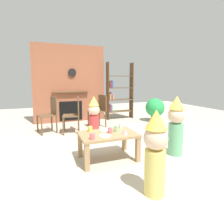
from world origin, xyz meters
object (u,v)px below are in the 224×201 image
(birthday_cake_slice, at_px, (125,131))
(child_in_pink, at_px, (176,124))
(paper_cup_far_right, at_px, (110,130))
(child_with_cone_hat, at_px, (155,150))
(dining_chair_middle, at_px, (75,113))
(bookshelf, at_px, (118,93))
(paper_plate_front, at_px, (106,130))
(paper_cup_near_left, at_px, (90,129))
(paper_cup_center, at_px, (121,126))
(dining_chair_left, at_px, (50,112))
(paper_plate_rear, at_px, (105,136))
(dining_chair_right, at_px, (100,109))
(child_by_the_chairs, at_px, (94,116))
(coffee_table, at_px, (108,138))
(paper_cup_far_left, at_px, (92,136))
(paper_cup_near_right, at_px, (116,129))
(potted_plant_tall, at_px, (155,108))

(birthday_cake_slice, distance_m, child_in_pink, 0.95)
(paper_cup_far_right, height_order, child_with_cone_hat, child_with_cone_hat)
(dining_chair_middle, bearing_deg, bookshelf, -136.18)
(paper_plate_front, bearing_deg, child_with_cone_hat, -81.86)
(bookshelf, distance_m, paper_cup_near_left, 3.14)
(paper_cup_center, height_order, paper_plate_front, paper_cup_center)
(dining_chair_left, bearing_deg, paper_plate_rear, 92.99)
(paper_plate_front, height_order, dining_chair_right, dining_chair_right)
(paper_plate_front, bearing_deg, paper_cup_near_left, 169.58)
(child_with_cone_hat, height_order, child_in_pink, child_in_pink)
(paper_plate_front, height_order, child_by_the_chairs, child_by_the_chairs)
(coffee_table, height_order, birthday_cake_slice, birthday_cake_slice)
(coffee_table, distance_m, paper_plate_front, 0.17)
(paper_cup_near_left, height_order, paper_cup_far_left, paper_cup_far_left)
(paper_plate_front, relative_size, paper_plate_rear, 1.11)
(paper_cup_near_right, bearing_deg, dining_chair_left, 117.20)
(paper_plate_rear, relative_size, dining_chair_left, 0.20)
(dining_chair_left, relative_size, dining_chair_right, 1.00)
(paper_cup_center, xyz_separation_m, paper_cup_far_left, (-0.64, -0.41, -0.00))
(dining_chair_middle, bearing_deg, potted_plant_tall, -163.14)
(bookshelf, bearing_deg, coffee_table, -115.69)
(coffee_table, distance_m, birthday_cake_slice, 0.30)
(child_by_the_chairs, relative_size, dining_chair_left, 1.06)
(coffee_table, xyz_separation_m, dining_chair_right, (0.49, 2.07, 0.14))
(paper_cup_center, bearing_deg, child_with_cone_hat, -95.48)
(dining_chair_right, distance_m, potted_plant_tall, 1.85)
(dining_chair_middle, bearing_deg, paper_cup_far_right, 109.01)
(paper_cup_near_right, xyz_separation_m, dining_chair_left, (-1.00, 1.95, 0.01))
(coffee_table, relative_size, paper_plate_front, 4.55)
(coffee_table, distance_m, child_with_cone_hat, 1.08)
(dining_chair_right, bearing_deg, child_with_cone_hat, 71.24)
(birthday_cake_slice, bearing_deg, paper_plate_front, 126.90)
(dining_chair_middle, bearing_deg, paper_plate_rear, 104.60)
(paper_cup_near_left, height_order, paper_cup_center, paper_cup_center)
(coffee_table, xyz_separation_m, paper_cup_near_right, (0.17, 0.04, 0.13))
(child_with_cone_hat, distance_m, dining_chair_middle, 2.81)
(child_by_the_chairs, distance_m, dining_chair_left, 1.21)
(paper_cup_near_left, xyz_separation_m, dining_chair_left, (-0.58, 1.79, 0.02))
(paper_cup_near_right, height_order, dining_chair_left, dining_chair_left)
(paper_plate_front, bearing_deg, paper_cup_far_right, -87.07)
(paper_cup_far_left, distance_m, paper_plate_rear, 0.24)
(paper_cup_near_right, relative_size, paper_cup_far_right, 1.08)
(child_in_pink, relative_size, child_by_the_chairs, 1.10)
(paper_cup_near_right, xyz_separation_m, potted_plant_tall, (2.17, 2.03, -0.07))
(bookshelf, bearing_deg, child_by_the_chairs, -127.85)
(coffee_table, bearing_deg, dining_chair_right, 76.70)
(paper_cup_far_left, xyz_separation_m, paper_cup_far_right, (0.35, 0.20, -0.00))
(paper_plate_rear, relative_size, dining_chair_right, 0.20)
(paper_cup_near_left, relative_size, dining_chair_left, 0.10)
(coffee_table, distance_m, dining_chair_middle, 1.75)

